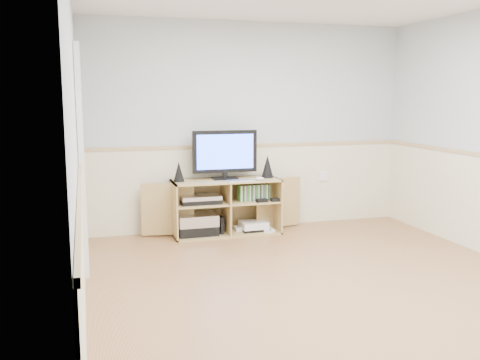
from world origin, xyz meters
name	(u,v)px	position (x,y,z in m)	size (l,w,h in m)	color
room	(317,145)	(-0.06, 0.12, 1.22)	(4.04, 4.54, 2.54)	tan
media_cabinet	(225,205)	(-0.36, 2.04, 0.33)	(1.97, 0.47, 0.65)	tan
monitor	(225,153)	(-0.36, 2.03, 0.96)	(0.77, 0.18, 0.57)	black
speaker_left	(179,172)	(-0.91, 2.00, 0.76)	(0.12, 0.12, 0.23)	black
speaker_right	(267,166)	(0.16, 2.00, 0.78)	(0.15, 0.15, 0.27)	black
keyboard	(241,180)	(-0.22, 1.84, 0.66)	(0.31, 0.12, 0.01)	white
mouse	(260,179)	(0.01, 1.84, 0.67)	(0.10, 0.06, 0.04)	white
av_components	(198,217)	(-0.70, 1.98, 0.22)	(0.53, 0.34, 0.47)	black
game_consoles	(252,226)	(-0.04, 1.97, 0.07)	(0.45, 0.30, 0.11)	white
game_cases	(254,192)	(-0.03, 1.96, 0.48)	(0.38, 0.14, 0.19)	#3F8C3F
wall_outlet	(323,176)	(1.00, 2.23, 0.60)	(0.12, 0.03, 0.12)	white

